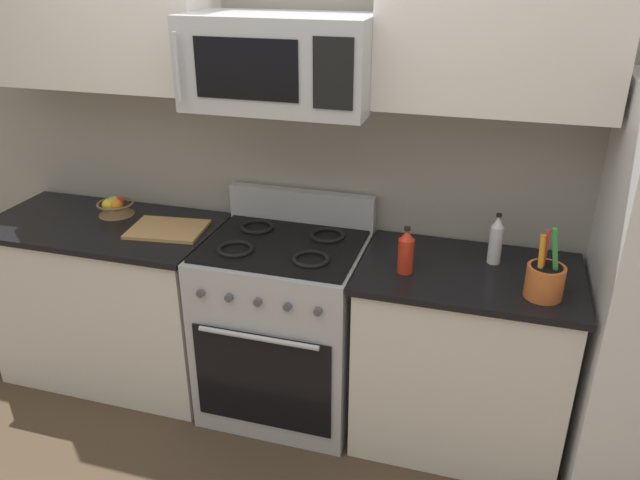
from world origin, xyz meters
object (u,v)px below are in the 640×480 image
bottle_vinegar (496,240)px  bottle_hot_sauce (406,252)px  cutting_board (167,229)px  utensil_crock (545,280)px  fruit_basket (115,206)px  microwave (280,62)px  range_oven (285,325)px

bottle_vinegar → bottle_hot_sauce: bearing=-150.8°
cutting_board → bottle_vinegar: bearing=3.7°
utensil_crock → fruit_basket: utensil_crock is taller
fruit_basket → bottle_hot_sauce: size_ratio=0.91×
microwave → bottle_vinegar: bearing=4.9°
bottle_vinegar → cutting_board: bearing=-176.3°
fruit_basket → bottle_hot_sauce: 1.60m
range_oven → microwave: size_ratio=1.36×
microwave → fruit_basket: 1.27m
microwave → utensil_crock: 1.41m
utensil_crock → cutting_board: size_ratio=0.88×
bottle_hot_sauce → bottle_vinegar: bottle_vinegar is taller
utensil_crock → bottle_hot_sauce: utensil_crock is taller
microwave → bottle_hot_sauce: microwave is taller
microwave → utensil_crock: microwave is taller
utensil_crock → microwave: bearing=171.3°
cutting_board → fruit_basket: bearing=162.4°
microwave → bottle_hot_sauce: 0.97m
utensil_crock → fruit_basket: size_ratio=1.68×
utensil_crock → bottle_vinegar: 0.33m
bottle_hot_sauce → bottle_vinegar: 0.42m
utensil_crock → cutting_board: utensil_crock is taller
cutting_board → utensil_crock: bearing=-5.1°
utensil_crock → bottle_vinegar: size_ratio=1.37×
range_oven → cutting_board: range_oven is taller
microwave → fruit_basket: (-0.99, 0.10, -0.80)m
utensil_crock → cutting_board: (-1.78, 0.16, -0.07)m
utensil_crock → bottle_vinegar: bearing=127.9°
range_oven → microwave: 1.28m
fruit_basket → cutting_board: 0.39m
range_oven → bottle_vinegar: (0.96, 0.11, 0.55)m
fruit_basket → bottle_hot_sauce: (1.58, -0.22, 0.05)m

